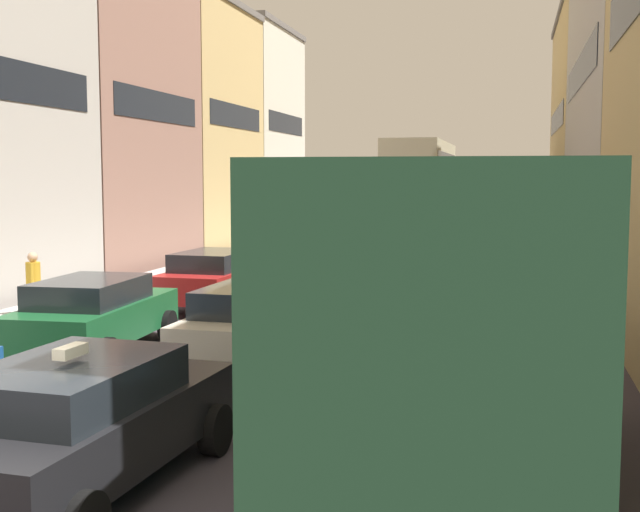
# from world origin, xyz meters

# --- Properties ---
(sidewalk_left) EXTENTS (2.60, 64.00, 0.14)m
(sidewalk_left) POSITION_xyz_m (-6.70, 20.00, 0.07)
(sidewalk_left) COLOR #B0B0B0
(sidewalk_left) RESTS_ON ground
(lane_stripe_left) EXTENTS (0.16, 60.00, 0.01)m
(lane_stripe_left) POSITION_xyz_m (-1.70, 20.00, 0.01)
(lane_stripe_left) COLOR silver
(lane_stripe_left) RESTS_ON ground
(lane_stripe_right) EXTENTS (0.16, 60.00, 0.01)m
(lane_stripe_right) POSITION_xyz_m (1.70, 20.00, 0.01)
(lane_stripe_right) COLOR silver
(lane_stripe_right) RESTS_ON ground
(building_row_left) EXTENTS (7.20, 43.90, 12.03)m
(building_row_left) POSITION_xyz_m (-12.00, 22.63, 5.66)
(building_row_left) COLOR gray
(building_row_left) RESTS_ON ground
(removalist_box_truck) EXTENTS (2.89, 7.77, 3.58)m
(removalist_box_truck) POSITION_xyz_m (3.70, 2.07, 1.97)
(removalist_box_truck) COLOR navy
(removalist_box_truck) RESTS_ON ground
(taxi_centre_lane_front) EXTENTS (2.28, 4.40, 1.66)m
(taxi_centre_lane_front) POSITION_xyz_m (-0.20, 1.42, 0.80)
(taxi_centre_lane_front) COLOR black
(taxi_centre_lane_front) RESTS_ON ground
(sedan_centre_lane_second) EXTENTS (2.19, 4.36, 1.49)m
(sedan_centre_lane_second) POSITION_xyz_m (-0.15, 7.64, 0.80)
(sedan_centre_lane_second) COLOR beige
(sedan_centre_lane_second) RESTS_ON ground
(wagon_left_lane_second) EXTENTS (2.21, 4.38, 1.49)m
(wagon_left_lane_second) POSITION_xyz_m (-3.54, 7.82, 0.80)
(wagon_left_lane_second) COLOR #19592D
(wagon_left_lane_second) RESTS_ON ground
(hatchback_centre_lane_third) EXTENTS (2.11, 4.33, 1.49)m
(hatchback_centre_lane_third) POSITION_xyz_m (-0.01, 13.16, 0.80)
(hatchback_centre_lane_third) COLOR #B29319
(hatchback_centre_lane_third) RESTS_ON ground
(sedan_left_lane_third) EXTENTS (2.20, 4.37, 1.49)m
(sedan_left_lane_third) POSITION_xyz_m (-3.25, 13.81, 0.80)
(sedan_left_lane_third) COLOR #A51E1E
(sedan_left_lane_third) RESTS_ON ground
(coupe_centre_lane_fourth) EXTENTS (2.17, 4.35, 1.49)m
(coupe_centre_lane_fourth) POSITION_xyz_m (-0.09, 19.38, 0.80)
(coupe_centre_lane_fourth) COLOR silver
(coupe_centre_lane_fourth) RESTS_ON ground
(sedan_left_lane_fourth) EXTENTS (2.25, 4.39, 1.49)m
(sedan_left_lane_fourth) POSITION_xyz_m (-3.46, 19.54, 0.80)
(sedan_left_lane_fourth) COLOR gray
(sedan_left_lane_fourth) RESTS_ON ground
(sedan_centre_lane_fifth) EXTENTS (2.16, 4.35, 1.49)m
(sedan_centre_lane_fifth) POSITION_xyz_m (0.14, 25.10, 0.80)
(sedan_centre_lane_fifth) COLOR #759EB7
(sedan_centre_lane_fifth) RESTS_ON ground
(sedan_left_lane_fifth) EXTENTS (2.27, 4.40, 1.49)m
(sedan_left_lane_fifth) POSITION_xyz_m (-3.41, 25.13, 0.80)
(sedan_left_lane_fifth) COLOR black
(sedan_left_lane_fifth) RESTS_ON ground
(sedan_right_lane_behind_truck) EXTENTS (2.09, 4.31, 1.49)m
(sedan_right_lane_behind_truck) POSITION_xyz_m (3.26, 8.83, 0.80)
(sedan_right_lane_behind_truck) COLOR #194C8C
(sedan_right_lane_behind_truck) RESTS_ON ground
(wagon_right_lane_far) EXTENTS (2.07, 4.30, 1.49)m
(wagon_right_lane_far) POSITION_xyz_m (3.31, 15.03, 0.80)
(wagon_right_lane_far) COLOR beige
(wagon_right_lane_far) RESTS_ON ground
(bus_mid_queue_primary) EXTENTS (2.82, 10.51, 5.06)m
(bus_mid_queue_primary) POSITION_xyz_m (-0.01, 33.35, 2.83)
(bus_mid_queue_primary) COLOR #BFB793
(bus_mid_queue_primary) RESTS_ON ground
(pedestrian_far_sidewalk) EXTENTS (0.34, 0.50, 1.66)m
(pedestrian_far_sidewalk) POSITION_xyz_m (-6.72, 10.77, 0.95)
(pedestrian_far_sidewalk) COLOR #262D47
(pedestrian_far_sidewalk) RESTS_ON ground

